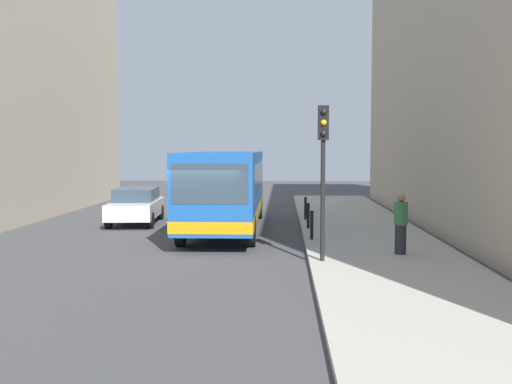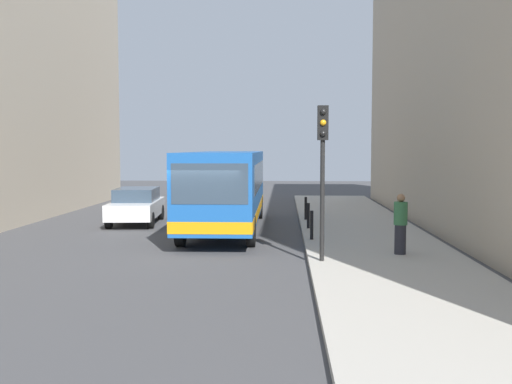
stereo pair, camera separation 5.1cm
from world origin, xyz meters
The scene contains 9 objects.
ground_plane centered at (0.00, 0.00, 0.00)m, with size 80.00×80.00×0.00m, color #424244.
sidewalk centered at (5.40, 0.00, 0.07)m, with size 4.40×40.00×0.15m, color #ADA89E.
bus centered at (0.33, 4.71, 1.73)m, with size 2.60×11.04×3.00m.
car_beside_bus centered at (-3.61, 6.43, 0.78)m, with size 2.12×4.52×1.48m.
traffic_light centered at (3.55, -2.43, 3.01)m, with size 0.28×0.33×4.10m.
bollard_near centered at (3.45, 1.37, 0.62)m, with size 0.11×0.11×0.95m, color black.
bollard_mid centered at (3.45, 4.15, 0.62)m, with size 0.11×0.11×0.95m, color black.
bollard_far centered at (3.45, 6.94, 0.62)m, with size 0.11×0.11×0.95m, color black.
pedestrian_near_signal centered at (5.82, -1.30, 1.00)m, with size 0.38×0.38×1.71m.
Camera 1 is at (2.50, -18.39, 3.13)m, focal length 42.45 mm.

